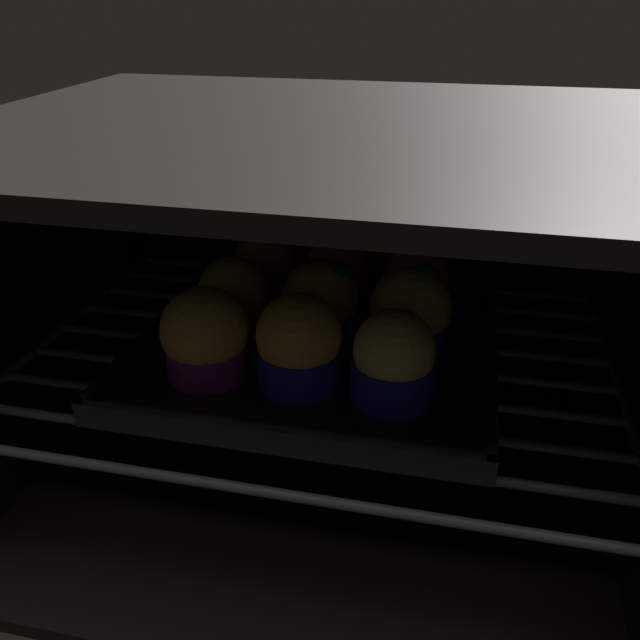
# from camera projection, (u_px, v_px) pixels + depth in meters

# --- Properties ---
(oven_cavity) EXTENTS (0.59, 0.47, 0.37)m
(oven_cavity) POSITION_uv_depth(u_px,v_px,m) (328.00, 306.00, 0.65)
(oven_cavity) COLOR black
(oven_cavity) RESTS_ON ground
(oven_rack) EXTENTS (0.55, 0.42, 0.01)m
(oven_rack) POSITION_uv_depth(u_px,v_px,m) (318.00, 357.00, 0.63)
(oven_rack) COLOR #4C494C
(oven_rack) RESTS_ON oven_cavity
(baking_tray) EXTENTS (0.32, 0.32, 0.02)m
(baking_tray) POSITION_uv_depth(u_px,v_px,m) (320.00, 343.00, 0.63)
(baking_tray) COLOR black
(baking_tray) RESTS_ON oven_rack
(muffin_row0_col0) EXTENTS (0.07, 0.07, 0.08)m
(muffin_row0_col0) POSITION_uv_depth(u_px,v_px,m) (205.00, 338.00, 0.56)
(muffin_row0_col0) COLOR #7A238C
(muffin_row0_col0) RESTS_ON baking_tray
(muffin_row0_col1) EXTENTS (0.07, 0.07, 0.08)m
(muffin_row0_col1) POSITION_uv_depth(u_px,v_px,m) (304.00, 344.00, 0.54)
(muffin_row0_col1) COLOR #1928B7
(muffin_row0_col1) RESTS_ON baking_tray
(muffin_row0_col2) EXTENTS (0.07, 0.07, 0.08)m
(muffin_row0_col2) POSITION_uv_depth(u_px,v_px,m) (394.00, 360.00, 0.53)
(muffin_row0_col2) COLOR #1928B7
(muffin_row0_col2) RESTS_ON baking_tray
(muffin_row1_col0) EXTENTS (0.07, 0.07, 0.08)m
(muffin_row1_col0) POSITION_uv_depth(u_px,v_px,m) (234.00, 300.00, 0.63)
(muffin_row1_col0) COLOR red
(muffin_row1_col0) RESTS_ON baking_tray
(muffin_row1_col1) EXTENTS (0.07, 0.07, 0.08)m
(muffin_row1_col1) POSITION_uv_depth(u_px,v_px,m) (321.00, 304.00, 0.62)
(muffin_row1_col1) COLOR #1928B7
(muffin_row1_col1) RESTS_ON baking_tray
(muffin_row1_col2) EXTENTS (0.07, 0.07, 0.08)m
(muffin_row1_col2) POSITION_uv_depth(u_px,v_px,m) (410.00, 314.00, 0.59)
(muffin_row1_col2) COLOR #1928B7
(muffin_row1_col2) RESTS_ON baking_tray
(muffin_row2_col0) EXTENTS (0.07, 0.07, 0.08)m
(muffin_row2_col0) POSITION_uv_depth(u_px,v_px,m) (266.00, 266.00, 0.70)
(muffin_row2_col0) COLOR silver
(muffin_row2_col0) RESTS_ON baking_tray
(muffin_row2_col1) EXTENTS (0.07, 0.07, 0.07)m
(muffin_row2_col1) POSITION_uv_depth(u_px,v_px,m) (339.00, 275.00, 0.68)
(muffin_row2_col1) COLOR #1928B7
(muffin_row2_col1) RESTS_ON baking_tray
(muffin_row2_col2) EXTENTS (0.07, 0.07, 0.07)m
(muffin_row2_col2) POSITION_uv_depth(u_px,v_px,m) (415.00, 283.00, 0.67)
(muffin_row2_col2) COLOR red
(muffin_row2_col2) RESTS_ON baking_tray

